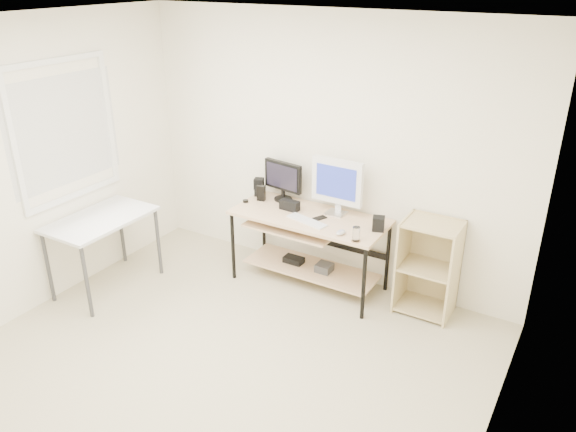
% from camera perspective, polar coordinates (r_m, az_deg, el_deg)
% --- Properties ---
extents(room, '(4.01, 4.01, 2.62)m').
position_cam_1_polar(room, '(3.98, -10.66, -0.26)').
color(room, '#C1B695').
rests_on(room, ground).
extents(desk, '(1.50, 0.65, 0.75)m').
position_cam_1_polar(desk, '(5.46, 1.94, -1.91)').
color(desk, beige).
rests_on(desk, ground).
extents(side_table, '(0.60, 1.00, 0.75)m').
position_cam_1_polar(side_table, '(5.62, -18.44, -0.91)').
color(side_table, silver).
rests_on(side_table, ground).
extents(shelf_unit, '(0.50, 0.40, 0.90)m').
position_cam_1_polar(shelf_unit, '(5.24, 14.16, -4.91)').
color(shelf_unit, '#D0BB82').
rests_on(shelf_unit, ground).
extents(black_monitor, '(0.44, 0.18, 0.40)m').
position_cam_1_polar(black_monitor, '(5.63, -0.51, 3.84)').
color(black_monitor, black).
rests_on(black_monitor, desk).
extents(white_imac, '(0.51, 0.16, 0.55)m').
position_cam_1_polar(white_imac, '(5.28, 5.01, 3.35)').
color(white_imac, silver).
rests_on(white_imac, desk).
extents(keyboard, '(0.44, 0.22, 0.01)m').
position_cam_1_polar(keyboard, '(5.22, 1.94, -0.50)').
color(keyboard, silver).
rests_on(keyboard, desk).
extents(mouse, '(0.09, 0.12, 0.04)m').
position_cam_1_polar(mouse, '(4.99, 5.39, -1.67)').
color(mouse, '#B7B7BC').
rests_on(mouse, desk).
extents(center_speaker, '(0.20, 0.10, 0.10)m').
position_cam_1_polar(center_speaker, '(5.45, 0.17, 1.10)').
color(center_speaker, black).
rests_on(center_speaker, desk).
extents(speaker_left, '(0.12, 0.12, 0.19)m').
position_cam_1_polar(speaker_left, '(5.79, -2.97, 3.00)').
color(speaker_left, black).
rests_on(speaker_left, desk).
extents(speaker_right, '(0.14, 0.14, 0.13)m').
position_cam_1_polar(speaker_right, '(5.10, 9.18, -0.77)').
color(speaker_right, black).
rests_on(speaker_right, desk).
extents(audio_controller, '(0.09, 0.07, 0.16)m').
position_cam_1_polar(audio_controller, '(5.67, -2.74, 2.34)').
color(audio_controller, black).
rests_on(audio_controller, desk).
extents(volume_puck, '(0.07, 0.07, 0.02)m').
position_cam_1_polar(volume_puck, '(5.66, -4.33, 1.52)').
color(volume_puck, black).
rests_on(volume_puck, desk).
extents(smartphone, '(0.12, 0.15, 0.01)m').
position_cam_1_polar(smartphone, '(5.29, 3.23, -0.21)').
color(smartphone, black).
rests_on(smartphone, desk).
extents(coaster, '(0.10, 0.10, 0.01)m').
position_cam_1_polar(coaster, '(4.89, 6.90, -2.53)').
color(coaster, '#A7784B').
rests_on(coaster, desk).
extents(drinking_glass, '(0.08, 0.08, 0.13)m').
position_cam_1_polar(drinking_glass, '(4.86, 6.94, -1.82)').
color(drinking_glass, white).
rests_on(drinking_glass, coaster).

